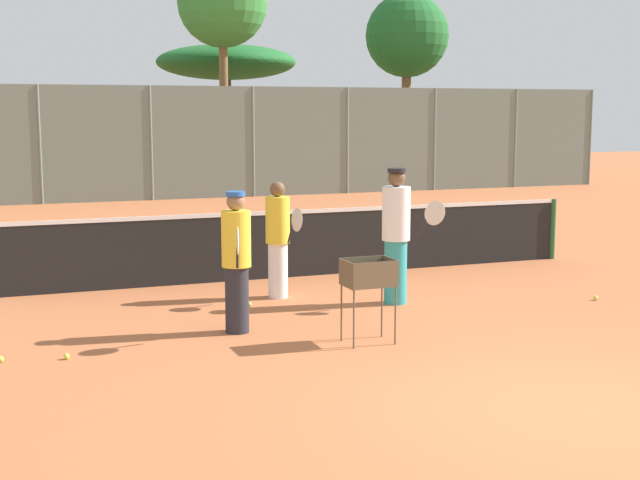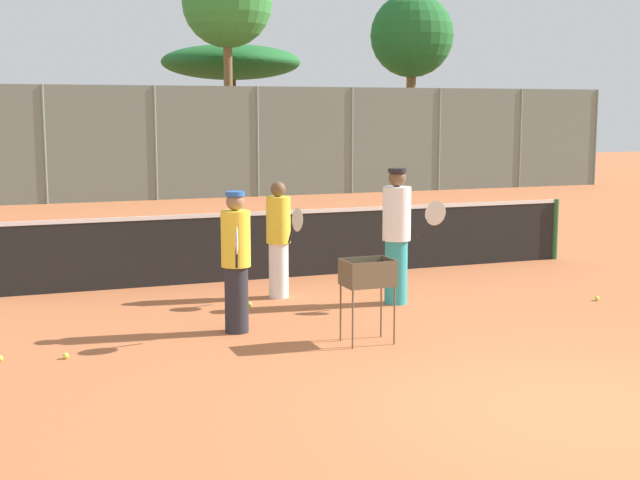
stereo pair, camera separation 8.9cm
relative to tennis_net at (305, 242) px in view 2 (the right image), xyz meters
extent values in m
plane|color=#B26038|center=(0.00, -6.91, -0.56)|extent=(80.00, 80.00, 0.00)
cylinder|color=#26592D|center=(4.72, 0.00, -0.02)|extent=(0.10, 0.10, 1.07)
cube|color=black|center=(0.00, 0.00, -0.05)|extent=(9.45, 0.01, 1.01)
cube|color=white|center=(0.00, 0.00, 0.48)|extent=(9.45, 0.02, 0.06)
cylinder|color=slate|center=(-3.11, 13.00, 1.11)|extent=(0.08, 0.08, 3.34)
cylinder|color=slate|center=(0.00, 13.00, 1.11)|extent=(0.08, 0.08, 3.34)
cylinder|color=slate|center=(3.11, 13.00, 1.11)|extent=(0.08, 0.08, 3.34)
cylinder|color=slate|center=(6.22, 13.00, 1.11)|extent=(0.08, 0.08, 3.34)
cylinder|color=slate|center=(9.34, 13.00, 1.11)|extent=(0.08, 0.08, 3.34)
cylinder|color=slate|center=(12.45, 13.00, 1.11)|extent=(0.08, 0.08, 3.34)
cylinder|color=slate|center=(15.56, 13.00, 1.11)|extent=(0.08, 0.08, 3.34)
cube|color=slate|center=(0.00, 13.00, 1.11)|extent=(31.12, 0.01, 3.34)
cylinder|color=brown|center=(2.83, 15.29, 2.04)|extent=(0.28, 0.28, 5.19)
sphere|color=#338438|center=(2.83, 15.29, 5.50)|extent=(2.89, 2.89, 2.89)
cylinder|color=brown|center=(3.89, 18.88, 1.30)|extent=(0.34, 0.34, 3.72)
ellipsoid|color=#1E6028|center=(3.89, 18.88, 3.79)|extent=(5.07, 5.07, 1.27)
cylinder|color=brown|center=(9.67, 15.79, 1.62)|extent=(0.34, 0.34, 4.36)
sphere|color=#1E6028|center=(9.67, 15.79, 4.69)|extent=(2.95, 2.95, 2.95)
cylinder|color=white|center=(-0.89, -1.39, -0.17)|extent=(0.28, 0.28, 0.78)
cylinder|color=yellow|center=(-0.89, -1.39, 0.55)|extent=(0.34, 0.34, 0.65)
sphere|color=brown|center=(-0.89, -1.39, 0.98)|extent=(0.21, 0.21, 0.21)
cylinder|color=black|center=(-0.82, -1.74, 0.39)|extent=(0.06, 0.15, 0.27)
ellipsoid|color=silver|center=(-0.79, -1.91, 0.61)|extent=(0.11, 0.40, 0.43)
cylinder|color=#26262D|center=(-1.98, -3.12, -0.16)|extent=(0.28, 0.28, 0.80)
cylinder|color=yellow|center=(-1.98, -3.12, 0.57)|extent=(0.35, 0.35, 0.66)
sphere|color=#8C6647|center=(-1.98, -3.12, 1.01)|extent=(0.22, 0.22, 0.22)
cylinder|color=#2659B2|center=(-1.98, -3.12, 1.10)|extent=(0.23, 0.23, 0.05)
cylinder|color=black|center=(-2.06, -3.46, 0.41)|extent=(0.06, 0.15, 0.27)
ellipsoid|color=silver|center=(-2.10, -3.63, 0.63)|extent=(0.12, 0.39, 0.43)
cylinder|color=teal|center=(0.49, -2.34, -0.12)|extent=(0.31, 0.31, 0.88)
cylinder|color=white|center=(0.49, -2.34, 0.68)|extent=(0.38, 0.38, 0.73)
sphere|color=brown|center=(0.49, -2.34, 1.17)|extent=(0.24, 0.24, 0.24)
cylinder|color=black|center=(0.49, -2.34, 1.27)|extent=(0.25, 0.25, 0.06)
cylinder|color=black|center=(0.73, -2.62, 0.50)|extent=(0.12, 0.13, 0.27)
ellipsoid|color=silver|center=(0.85, -2.76, 0.72)|extent=(0.28, 0.32, 0.43)
cylinder|color=brown|center=(-0.97, -4.30, -0.22)|extent=(0.02, 0.02, 0.67)
cylinder|color=brown|center=(-0.46, -4.30, -0.22)|extent=(0.02, 0.02, 0.67)
cylinder|color=brown|center=(-0.97, -3.94, -0.22)|extent=(0.02, 0.02, 0.67)
cylinder|color=brown|center=(-0.46, -3.94, -0.22)|extent=(0.02, 0.02, 0.67)
cube|color=brown|center=(-0.72, -4.12, 0.11)|extent=(0.55, 0.40, 0.01)
cube|color=brown|center=(-0.72, -4.32, 0.26)|extent=(0.55, 0.01, 0.30)
cube|color=brown|center=(-0.72, -3.92, 0.26)|extent=(0.55, 0.01, 0.30)
cube|color=brown|center=(-0.99, -4.12, 0.26)|extent=(0.01, 0.40, 0.30)
cube|color=brown|center=(-0.44, -4.12, 0.26)|extent=(0.01, 0.40, 0.30)
sphere|color=#D1E54C|center=(-0.72, -4.07, 0.15)|extent=(0.07, 0.07, 0.07)
sphere|color=#D1E54C|center=(-0.94, -4.02, 0.15)|extent=(0.07, 0.07, 0.07)
sphere|color=#D1E54C|center=(-0.60, -4.22, 0.15)|extent=(0.07, 0.07, 0.07)
sphere|color=#D1E54C|center=(-0.75, -4.12, 0.15)|extent=(0.07, 0.07, 0.07)
sphere|color=#D1E54C|center=(-0.56, -3.98, 0.15)|extent=(0.07, 0.07, 0.07)
sphere|color=#D1E54C|center=(-0.63, -4.06, 0.15)|extent=(0.07, 0.07, 0.07)
sphere|color=#D1E54C|center=(-0.69, -4.21, 0.15)|extent=(0.07, 0.07, 0.07)
sphere|color=#D1E54C|center=(-0.66, -4.12, 0.21)|extent=(0.07, 0.07, 0.07)
sphere|color=#D1E54C|center=(-0.79, -4.13, 0.21)|extent=(0.07, 0.07, 0.07)
sphere|color=#D1E54C|center=(-0.51, -4.24, 0.21)|extent=(0.07, 0.07, 0.07)
sphere|color=#D1E54C|center=(-0.88, -4.05, 0.21)|extent=(0.07, 0.07, 0.07)
sphere|color=#D1E54C|center=(3.19, -3.17, -0.52)|extent=(0.07, 0.07, 0.07)
sphere|color=#D1E54C|center=(-1.45, -1.85, -0.52)|extent=(0.07, 0.07, 0.07)
sphere|color=#D1E54C|center=(-4.66, -3.46, -0.52)|extent=(0.07, 0.07, 0.07)
sphere|color=#D1E54C|center=(-4.00, -3.60, -0.52)|extent=(0.07, 0.07, 0.07)
cube|color=#B2B7BC|center=(5.58, 17.65, -0.11)|extent=(4.20, 1.70, 0.90)
cube|color=#33383D|center=(5.38, 17.65, 0.69)|extent=(2.20, 1.50, 0.70)
camera|label=1|loc=(-4.78, -13.15, 2.07)|focal=50.00mm
camera|label=2|loc=(-4.70, -13.18, 2.07)|focal=50.00mm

